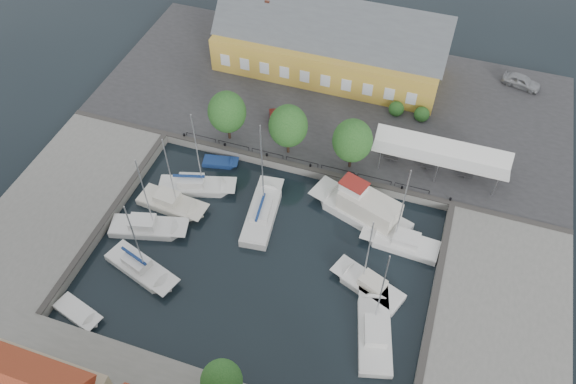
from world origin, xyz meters
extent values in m
plane|color=black|center=(0.00, 0.00, 0.00)|extent=(140.00, 140.00, 0.00)
cube|color=#2D2D30|center=(0.00, 23.00, 0.50)|extent=(56.00, 26.00, 1.00)
cube|color=slate|center=(-22.00, -2.00, 0.50)|extent=(12.00, 24.00, 1.00)
cube|color=slate|center=(22.00, -2.00, 0.50)|extent=(12.00, 24.00, 1.00)
cube|color=#383533|center=(0.00, 10.30, 1.06)|extent=(56.00, 0.60, 0.12)
cube|color=#383533|center=(-16.30, -2.00, 1.06)|extent=(0.60, 24.00, 0.12)
cube|color=#383533|center=(16.30, -2.00, 1.06)|extent=(0.60, 24.00, 0.12)
cylinder|color=black|center=(-14.00, 10.60, 1.20)|extent=(0.24, 0.24, 0.40)
cylinder|color=black|center=(-9.00, 10.60, 1.20)|extent=(0.24, 0.24, 0.40)
cylinder|color=black|center=(-4.00, 10.60, 1.20)|extent=(0.24, 0.24, 0.40)
cylinder|color=black|center=(1.00, 10.60, 1.20)|extent=(0.24, 0.24, 0.40)
cylinder|color=black|center=(6.00, 10.60, 1.20)|extent=(0.24, 0.24, 0.40)
cylinder|color=black|center=(11.00, 10.60, 1.20)|extent=(0.24, 0.24, 0.40)
cylinder|color=black|center=(16.00, 10.60, 1.20)|extent=(0.24, 0.24, 0.40)
cube|color=gold|center=(-2.00, 28.00, 3.25)|extent=(28.00, 10.00, 4.50)
cube|color=#474C51|center=(-2.00, 28.00, 6.75)|extent=(28.56, 7.60, 7.60)
cube|color=gold|center=(-12.00, 34.00, 2.75)|extent=(6.00, 6.00, 3.50)
cube|color=brown|center=(-10.00, 28.00, 8.60)|extent=(0.60, 0.60, 1.20)
cube|color=silver|center=(14.00, 14.50, 3.70)|extent=(14.00, 4.00, 0.25)
cylinder|color=silver|center=(8.00, 12.70, 2.35)|extent=(0.10, 0.10, 2.70)
cylinder|color=silver|center=(8.00, 16.30, 2.35)|extent=(0.10, 0.10, 2.70)
cylinder|color=silver|center=(14.00, 12.70, 2.35)|extent=(0.10, 0.10, 2.70)
cylinder|color=silver|center=(14.00, 16.30, 2.35)|extent=(0.10, 0.10, 2.70)
cylinder|color=silver|center=(20.00, 12.70, 2.35)|extent=(0.10, 0.10, 2.70)
cylinder|color=silver|center=(20.00, 16.30, 2.35)|extent=(0.10, 0.10, 2.70)
cylinder|color=black|center=(-9.00, 12.00, 2.05)|extent=(0.30, 0.30, 2.10)
ellipsoid|color=#1B4C1B|center=(-9.00, 12.00, 4.88)|extent=(4.20, 4.20, 4.83)
cylinder|color=black|center=(-2.00, 12.00, 2.05)|extent=(0.30, 0.30, 2.10)
ellipsoid|color=#1B4C1B|center=(-2.00, 12.00, 4.88)|extent=(4.20, 4.20, 4.83)
cylinder|color=black|center=(5.00, 12.00, 2.05)|extent=(0.30, 0.30, 2.10)
ellipsoid|color=#1B4C1B|center=(5.00, 12.00, 4.88)|extent=(4.20, 4.20, 4.83)
imported|color=#9EA1A6|center=(21.66, 32.15, 1.79)|extent=(4.95, 2.94, 1.58)
imported|color=maroon|center=(-4.74, 15.83, 1.63)|extent=(2.85, 4.00, 1.25)
cube|color=silver|center=(-1.79, 2.69, 0.15)|extent=(3.53, 7.50, 1.50)
cube|color=silver|center=(-1.89, 3.59, 0.94)|extent=(3.59, 8.92, 0.08)
cube|color=silver|center=(-1.81, 2.87, 1.40)|extent=(2.17, 3.09, 0.90)
cylinder|color=silver|center=(-1.96, 4.13, 6.32)|extent=(0.12, 0.12, 10.85)
cube|color=navy|center=(-1.79, 2.69, 2.15)|extent=(0.64, 3.62, 0.22)
cube|color=silver|center=(8.40, 6.32, 0.10)|extent=(9.38, 5.95, 1.80)
cube|color=silver|center=(7.36, 6.67, 1.04)|extent=(11.00, 6.39, 0.08)
cube|color=silver|center=(8.40, 6.32, 2.10)|extent=(6.62, 4.60, 2.20)
cube|color=silver|center=(6.53, 6.95, 3.50)|extent=(2.87, 2.49, 1.20)
cube|color=maroon|center=(6.53, 6.95, 4.15)|extent=(3.11, 2.66, 0.10)
cube|color=silver|center=(12.83, 4.22, 0.05)|extent=(6.35, 2.96, 1.30)
cube|color=silver|center=(12.05, 4.26, 0.74)|extent=(7.58, 2.93, 0.08)
cube|color=silver|center=(12.67, 4.23, 1.20)|extent=(2.58, 1.92, 0.90)
cylinder|color=silver|center=(11.59, 4.29, 5.55)|extent=(0.12, 0.12, 9.71)
cube|color=silver|center=(10.82, -1.71, 0.05)|extent=(6.20, 4.30, 1.30)
cube|color=silver|center=(10.16, -1.45, 0.74)|extent=(7.23, 4.62, 0.08)
cube|color=silver|center=(10.69, -1.66, 1.20)|extent=(2.72, 2.34, 0.90)
cylinder|color=silver|center=(9.76, -1.29, 4.99)|extent=(0.12, 0.12, 8.59)
cube|color=silver|center=(12.04, -6.38, 0.05)|extent=(4.47, 7.52, 1.30)
cube|color=silver|center=(11.82, -5.53, 0.74)|extent=(4.71, 8.86, 0.08)
cube|color=silver|center=(11.99, -6.21, 1.20)|extent=(2.55, 3.20, 0.90)
cylinder|color=silver|center=(11.69, -5.02, 5.62)|extent=(0.12, 0.12, 9.84)
cube|color=silver|center=(-10.41, 4.42, 0.05)|extent=(7.09, 4.15, 1.30)
cube|color=silver|center=(-9.61, 4.65, 0.74)|extent=(8.35, 4.43, 0.08)
cube|color=silver|center=(-10.25, 4.46, 1.20)|extent=(3.02, 2.31, 0.90)
cylinder|color=silver|center=(-9.13, 4.78, 5.57)|extent=(0.12, 0.12, 9.74)
cube|color=navy|center=(-10.41, 4.42, 1.95)|extent=(3.27, 1.13, 0.22)
cube|color=silver|center=(-11.75, 1.61, 0.05)|extent=(6.26, 3.14, 1.30)
cube|color=silver|center=(-11.00, 1.54, 0.74)|extent=(7.46, 3.14, 0.08)
cube|color=silver|center=(-11.60, 1.60, 1.20)|extent=(2.57, 1.99, 0.90)
cylinder|color=silver|center=(-10.55, 1.50, 5.24)|extent=(0.12, 0.12, 9.08)
cube|color=silver|center=(-12.62, -2.15, 0.05)|extent=(6.76, 4.05, 1.30)
cube|color=silver|center=(-11.86, -1.95, 0.74)|extent=(7.96, 4.27, 0.08)
cube|color=silver|center=(-12.47, -2.11, 1.20)|extent=(2.88, 2.32, 0.90)
cylinder|color=silver|center=(-11.40, -1.83, 5.39)|extent=(0.12, 0.12, 9.38)
cube|color=silver|center=(-10.91, -6.39, 0.05)|extent=(6.80, 4.26, 1.30)
cube|color=silver|center=(-10.15, -6.63, 0.74)|extent=(7.99, 4.56, 0.08)
cube|color=silver|center=(-10.76, -6.44, 1.20)|extent=(2.93, 2.35, 0.90)
cylinder|color=silver|center=(-9.70, -6.78, 5.38)|extent=(0.12, 0.12, 9.36)
cube|color=navy|center=(-10.91, -6.39, 1.95)|extent=(3.10, 1.18, 0.22)
cube|color=silver|center=(-13.91, -12.35, 0.05)|extent=(4.19, 2.79, 0.90)
cube|color=silver|center=(-13.44, -12.48, 0.54)|extent=(4.91, 2.92, 0.08)
cube|color=navy|center=(-9.18, 8.74, 0.05)|extent=(3.44, 2.20, 0.80)
cube|color=navy|center=(-8.79, 8.82, 0.49)|extent=(4.05, 2.26, 0.08)
camera|label=1|loc=(12.08, -29.88, 44.99)|focal=35.00mm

